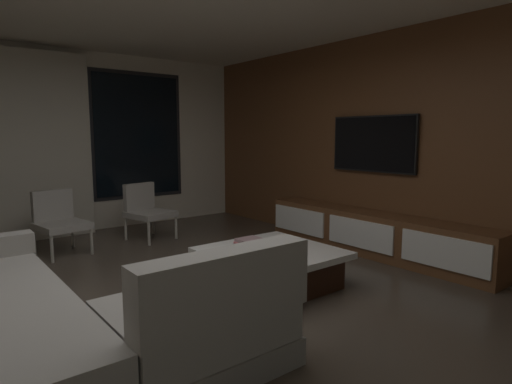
{
  "coord_description": "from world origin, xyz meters",
  "views": [
    {
      "loc": [
        -1.54,
        -3.04,
        1.46
      ],
      "look_at": [
        1.58,
        0.87,
        0.79
      ],
      "focal_mm": 30.02,
      "sensor_mm": 36.0,
      "label": 1
    }
  ],
  "objects_px": {
    "book_stack_on_coffee_table": "(249,244)",
    "coffee_table": "(271,267)",
    "sectional_couch": "(47,322)",
    "accent_chair_near_window": "(146,208)",
    "accent_chair_by_curtain": "(59,219)",
    "media_console": "(374,235)",
    "mounted_tv": "(373,144)"
  },
  "relations": [
    {
      "from": "book_stack_on_coffee_table",
      "to": "mounted_tv",
      "type": "distance_m",
      "value": 2.24
    },
    {
      "from": "coffee_table",
      "to": "accent_chair_by_curtain",
      "type": "xyz_separation_m",
      "value": [
        -1.29,
        2.52,
        0.25
      ]
    },
    {
      "from": "mounted_tv",
      "to": "book_stack_on_coffee_table",
      "type": "bearing_deg",
      "value": -177.14
    },
    {
      "from": "book_stack_on_coffee_table",
      "to": "media_console",
      "type": "relative_size",
      "value": 0.09
    },
    {
      "from": "accent_chair_by_curtain",
      "to": "media_console",
      "type": "xyz_separation_m",
      "value": [
        2.99,
        -2.47,
        -0.18
      ]
    },
    {
      "from": "accent_chair_near_window",
      "to": "mounted_tv",
      "type": "height_order",
      "value": "mounted_tv"
    },
    {
      "from": "sectional_couch",
      "to": "accent_chair_near_window",
      "type": "relative_size",
      "value": 3.21
    },
    {
      "from": "accent_chair_by_curtain",
      "to": "media_console",
      "type": "height_order",
      "value": "accent_chair_by_curtain"
    },
    {
      "from": "sectional_couch",
      "to": "book_stack_on_coffee_table",
      "type": "relative_size",
      "value": 9.44
    },
    {
      "from": "sectional_couch",
      "to": "accent_chair_near_window",
      "type": "distance_m",
      "value": 3.39
    },
    {
      "from": "book_stack_on_coffee_table",
      "to": "accent_chair_near_window",
      "type": "height_order",
      "value": "accent_chair_near_window"
    },
    {
      "from": "accent_chair_near_window",
      "to": "media_console",
      "type": "distance_m",
      "value": 3.11
    },
    {
      "from": "media_console",
      "to": "book_stack_on_coffee_table",
      "type": "bearing_deg",
      "value": 177.01
    },
    {
      "from": "book_stack_on_coffee_table",
      "to": "accent_chair_near_window",
      "type": "xyz_separation_m",
      "value": [
        0.03,
        2.42,
        0.02
      ]
    },
    {
      "from": "coffee_table",
      "to": "accent_chair_by_curtain",
      "type": "distance_m",
      "value": 2.84
    },
    {
      "from": "sectional_couch",
      "to": "accent_chair_near_window",
      "type": "xyz_separation_m",
      "value": [
        1.93,
        2.78,
        0.14
      ]
    },
    {
      "from": "coffee_table",
      "to": "sectional_couch",
      "type": "bearing_deg",
      "value": -173.96
    },
    {
      "from": "accent_chair_by_curtain",
      "to": "mounted_tv",
      "type": "xyz_separation_m",
      "value": [
        3.17,
        -2.27,
        0.92
      ]
    },
    {
      "from": "coffee_table",
      "to": "media_console",
      "type": "xyz_separation_m",
      "value": [
        1.7,
        0.05,
        0.06
      ]
    },
    {
      "from": "book_stack_on_coffee_table",
      "to": "coffee_table",
      "type": "bearing_deg",
      "value": -42.4
    },
    {
      "from": "book_stack_on_coffee_table",
      "to": "accent_chair_near_window",
      "type": "bearing_deg",
      "value": 89.18
    },
    {
      "from": "accent_chair_by_curtain",
      "to": "book_stack_on_coffee_table",
      "type": "bearing_deg",
      "value": -64.39
    },
    {
      "from": "accent_chair_near_window",
      "to": "mounted_tv",
      "type": "relative_size",
      "value": 0.64
    },
    {
      "from": "accent_chair_near_window",
      "to": "accent_chair_by_curtain",
      "type": "distance_m",
      "value": 1.17
    },
    {
      "from": "coffee_table",
      "to": "accent_chair_by_curtain",
      "type": "height_order",
      "value": "accent_chair_by_curtain"
    },
    {
      "from": "media_console",
      "to": "accent_chair_near_window",
      "type": "bearing_deg",
      "value": 125.8
    },
    {
      "from": "accent_chair_by_curtain",
      "to": "mounted_tv",
      "type": "distance_m",
      "value": 4.01
    },
    {
      "from": "sectional_couch",
      "to": "mounted_tv",
      "type": "relative_size",
      "value": 2.06
    },
    {
      "from": "sectional_couch",
      "to": "coffee_table",
      "type": "distance_m",
      "value": 2.06
    },
    {
      "from": "book_stack_on_coffee_table",
      "to": "media_console",
      "type": "xyz_separation_m",
      "value": [
        1.85,
        -0.1,
        -0.16
      ]
    },
    {
      "from": "media_console",
      "to": "mounted_tv",
      "type": "distance_m",
      "value": 1.13
    },
    {
      "from": "accent_chair_by_curtain",
      "to": "sectional_couch",
      "type": "bearing_deg",
      "value": -105.45
    }
  ]
}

